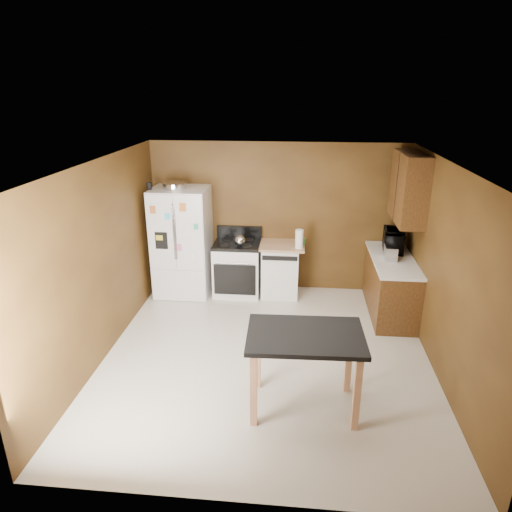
# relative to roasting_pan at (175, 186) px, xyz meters

# --- Properties ---
(floor) EXTENTS (4.50, 4.50, 0.00)m
(floor) POSITION_rel_roasting_pan_xyz_m (1.61, -1.85, -1.85)
(floor) COLOR beige
(floor) RESTS_ON ground
(ceiling) EXTENTS (4.50, 4.50, 0.00)m
(ceiling) POSITION_rel_roasting_pan_xyz_m (1.61, -1.85, 0.65)
(ceiling) COLOR white
(ceiling) RESTS_ON ground
(wall_back) EXTENTS (4.20, 0.00, 4.20)m
(wall_back) POSITION_rel_roasting_pan_xyz_m (1.61, 0.40, -0.60)
(wall_back) COLOR brown
(wall_back) RESTS_ON ground
(wall_front) EXTENTS (4.20, 0.00, 4.20)m
(wall_front) POSITION_rel_roasting_pan_xyz_m (1.61, -4.10, -0.60)
(wall_front) COLOR brown
(wall_front) RESTS_ON ground
(wall_left) EXTENTS (0.00, 4.50, 4.50)m
(wall_left) POSITION_rel_roasting_pan_xyz_m (-0.49, -1.85, -0.60)
(wall_left) COLOR brown
(wall_left) RESTS_ON ground
(wall_right) EXTENTS (0.00, 4.50, 4.50)m
(wall_right) POSITION_rel_roasting_pan_xyz_m (3.71, -1.85, -0.60)
(wall_right) COLOR brown
(wall_right) RESTS_ON ground
(roasting_pan) EXTENTS (0.38, 0.38, 0.09)m
(roasting_pan) POSITION_rel_roasting_pan_xyz_m (0.00, 0.00, 0.00)
(roasting_pan) COLOR silver
(roasting_pan) RESTS_ON refrigerator
(pen_cup) EXTENTS (0.08, 0.08, 0.11)m
(pen_cup) POSITION_rel_roasting_pan_xyz_m (-0.38, -0.12, 0.01)
(pen_cup) COLOR black
(pen_cup) RESTS_ON refrigerator
(kettle) EXTENTS (0.18, 0.18, 0.18)m
(kettle) POSITION_rel_roasting_pan_xyz_m (1.04, -0.08, -0.86)
(kettle) COLOR silver
(kettle) RESTS_ON gas_range
(paper_towel) EXTENTS (0.17, 0.17, 0.30)m
(paper_towel) POSITION_rel_roasting_pan_xyz_m (1.99, -0.05, -0.81)
(paper_towel) COLOR white
(paper_towel) RESTS_ON dishwasher
(green_canister) EXTENTS (0.10, 0.10, 0.11)m
(green_canister) POSITION_rel_roasting_pan_xyz_m (2.04, 0.12, -0.90)
(green_canister) COLOR green
(green_canister) RESTS_ON dishwasher
(toaster) EXTENTS (0.19, 0.29, 0.21)m
(toaster) POSITION_rel_roasting_pan_xyz_m (3.35, -0.45, -0.84)
(toaster) COLOR silver
(toaster) RESTS_ON right_cabinets
(microwave) EXTENTS (0.42, 0.58, 0.30)m
(microwave) POSITION_rel_roasting_pan_xyz_m (3.45, -0.05, -0.80)
(microwave) COLOR black
(microwave) RESTS_ON right_cabinets
(refrigerator) EXTENTS (0.90, 0.80, 1.80)m
(refrigerator) POSITION_rel_roasting_pan_xyz_m (0.06, 0.01, -0.95)
(refrigerator) COLOR white
(refrigerator) RESTS_ON ground
(gas_range) EXTENTS (0.76, 0.68, 1.10)m
(gas_range) POSITION_rel_roasting_pan_xyz_m (0.97, 0.07, -1.39)
(gas_range) COLOR white
(gas_range) RESTS_ON ground
(dishwasher) EXTENTS (0.78, 0.63, 0.89)m
(dishwasher) POSITION_rel_roasting_pan_xyz_m (1.69, 0.10, -1.40)
(dishwasher) COLOR white
(dishwasher) RESTS_ON ground
(right_cabinets) EXTENTS (0.63, 1.58, 2.45)m
(right_cabinets) POSITION_rel_roasting_pan_xyz_m (3.45, -0.37, -0.94)
(right_cabinets) COLOR brown
(right_cabinets) RESTS_ON ground
(island) EXTENTS (1.25, 0.85, 0.91)m
(island) POSITION_rel_roasting_pan_xyz_m (2.08, -2.79, -1.08)
(island) COLOR black
(island) RESTS_ON ground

